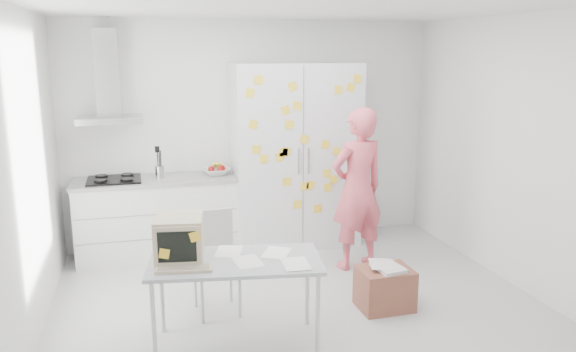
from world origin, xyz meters
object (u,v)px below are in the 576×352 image
object	(u,v)px
person	(357,189)
desk	(200,249)
cardboard_box	(385,288)
chair	(214,255)

from	to	relation	value
person	desk	xyz separation A→B (m)	(-1.84, -1.24, -0.07)
person	cardboard_box	world-z (taller)	person
person	chair	size ratio (longest dim) A/B	1.91
chair	cardboard_box	size ratio (longest dim) A/B	1.92
desk	chair	bearing A→B (deg)	81.44
desk	chair	size ratio (longest dim) A/B	1.56
person	cardboard_box	distance (m)	1.24
desk	cardboard_box	xyz separation A→B (m)	(1.71, 0.21, -0.62)
desk	chair	distance (m)	0.70
desk	cardboard_box	world-z (taller)	desk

